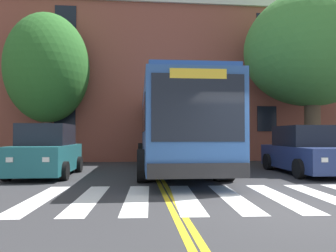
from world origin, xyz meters
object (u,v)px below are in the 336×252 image
car_teal_near_lane (47,152)px  street_tree_curbside_large (312,49)px  city_bus (173,127)px  street_tree_curbside_small (48,68)px  car_navy_far_lane (305,152)px

car_teal_near_lane → street_tree_curbside_large: size_ratio=0.43×
city_bus → car_teal_near_lane: city_bus is taller
car_teal_near_lane → street_tree_curbside_small: street_tree_curbside_small is taller
city_bus → car_navy_far_lane: (4.72, -2.12, -0.98)m
city_bus → street_tree_curbside_large: bearing=9.3°
street_tree_curbside_small → street_tree_curbside_large: bearing=-8.1°
car_teal_near_lane → street_tree_curbside_large: street_tree_curbside_large is taller
city_bus → street_tree_curbside_small: bearing=153.6°
city_bus → street_tree_curbside_small: 7.25m
car_teal_near_lane → street_tree_curbside_small: 6.38m
car_navy_far_lane → car_teal_near_lane: bearing=178.9°
city_bus → car_navy_far_lane: 5.26m
car_teal_near_lane → city_bus: bearing=22.7°
car_navy_far_lane → city_bus: bearing=155.8°
car_teal_near_lane → car_navy_far_lane: size_ratio=0.83×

